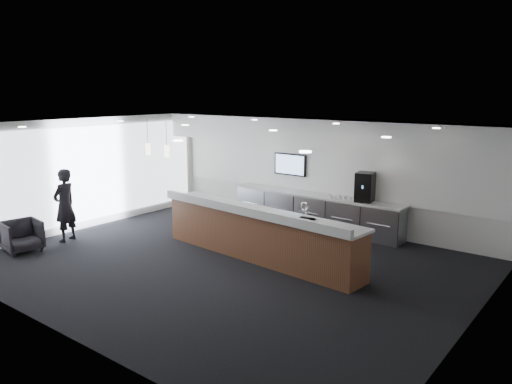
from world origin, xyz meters
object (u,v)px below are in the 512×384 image
Objects in this scene: service_counter at (258,234)px; armchair at (22,236)px; lounge_guest at (65,205)px; coffee_machine at (365,187)px.

armchair is (-4.69, -3.00, -0.20)m from service_counter.
lounge_guest is (-4.62, -1.89, 0.34)m from service_counter.
coffee_machine is at bearing 114.47° from lounge_guest.
service_counter is 5.57m from armchair.
service_counter is 5.00m from lounge_guest.
service_counter is 2.95× the size of lounge_guest.
lounge_guest reaches higher than coffee_machine.
coffee_machine is 7.55m from lounge_guest.
coffee_machine is at bearing -35.87° from armchair.
coffee_machine is at bearing 73.74° from service_counter.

